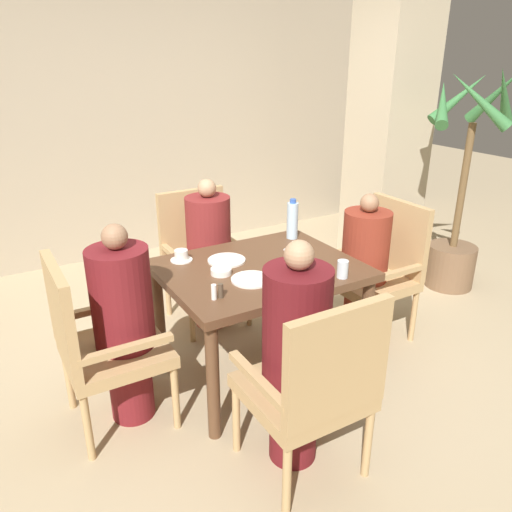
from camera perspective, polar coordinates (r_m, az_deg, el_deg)
The scene contains 24 objects.
ground_plane at distance 3.35m, azimuth 0.41°, elevation -12.88°, with size 16.00×16.00×0.00m, color tan.
wall_back at distance 5.10m, azimuth -14.65°, elevation 15.52°, with size 8.00×0.06×2.80m.
pillar_stone at distance 4.94m, azimuth 14.98°, elevation 14.72°, with size 0.57×0.57×2.70m.
dining_table at distance 3.03m, azimuth 0.44°, elevation -2.92°, with size 1.15×0.92×0.74m.
chair_left_side at distance 2.77m, azimuth -17.69°, elevation -9.22°, with size 0.53×0.53×0.98m.
diner_in_left_chair at distance 2.77m, azimuth -14.82°, elevation -7.45°, with size 0.32×0.32×1.15m.
chair_far_side at distance 3.79m, azimuth -6.30°, elevation 0.37°, with size 0.53×0.53×0.98m.
diner_in_far_chair at distance 3.64m, azimuth -5.36°, elevation 0.37°, with size 0.32×0.32×1.13m.
chair_right_side at distance 3.64m, azimuth 13.96°, elevation -1.11°, with size 0.53×0.53×0.98m.
diner_in_right_chair at distance 3.53m, azimuth 12.23°, elevation -1.23°, with size 0.32×0.32×1.07m.
chair_near_corner at distance 2.35m, azimuth 6.62°, elevation -14.35°, with size 0.53×0.53×0.98m.
diner_in_near_chair at distance 2.41m, azimuth 4.55°, elevation -11.09°, with size 0.32×0.32×1.18m.
potted_palm at distance 4.58m, azimuth 22.06°, elevation 4.20°, with size 0.72×0.76×1.86m.
plate_main_left at distance 2.80m, azimuth -0.50°, elevation -2.69°, with size 0.23×0.23×0.01m.
plate_main_right at distance 3.06m, azimuth -3.38°, elevation -0.49°, with size 0.23×0.23×0.01m.
teacup_with_saucer at distance 3.09m, azimuth -8.54°, elevation -0.01°, with size 0.14×0.14×0.07m.
bowl_small at distance 2.88m, azimuth -4.01°, elevation -1.75°, with size 0.12×0.12×0.04m.
water_bottle at distance 3.42m, azimuth 4.18°, elevation 4.12°, with size 0.08×0.08×0.28m.
glass_tall_near at distance 2.86m, azimuth 9.87°, elevation -1.49°, with size 0.06×0.06×0.10m.
glass_tall_mid at distance 2.83m, azimuth 3.60°, elevation -1.48°, with size 0.06×0.06×0.10m.
glass_tall_far at distance 3.04m, azimuth 4.18°, elevation 0.24°, with size 0.06×0.06×0.10m.
salt_shaker at distance 2.58m, azimuth -4.84°, elevation -4.13°, with size 0.03×0.03×0.08m.
pepper_shaker at distance 2.60m, azimuth -4.05°, elevation -3.98°, with size 0.03×0.03×0.08m.
fork_beside_plate at distance 3.33m, azimuth 3.95°, elevation 1.32°, with size 0.16×0.11×0.00m.
Camera 1 is at (-1.40, -2.36, 1.92)m, focal length 35.00 mm.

